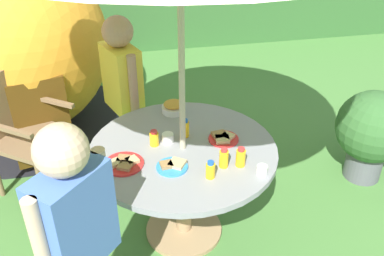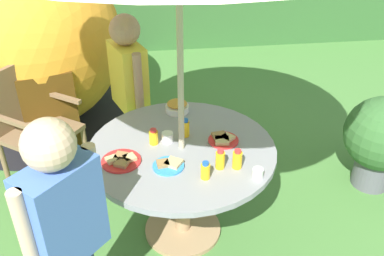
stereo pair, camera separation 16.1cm
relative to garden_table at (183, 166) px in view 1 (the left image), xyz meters
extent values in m
cube|color=#477A38|center=(0.00, 0.00, -0.57)|extent=(10.00, 10.00, 0.02)
cylinder|color=tan|center=(0.00, 0.00, -0.55)|extent=(0.52, 0.52, 0.03)
cylinder|color=tan|center=(0.00, 0.00, -0.23)|extent=(0.10, 0.10, 0.66)
cylinder|color=gray|center=(0.00, 0.00, 0.12)|extent=(1.15, 1.15, 0.04)
cylinder|color=#B7AD8C|center=(0.00, 0.00, 0.54)|extent=(0.04, 0.04, 2.20)
cylinder|color=brown|center=(-0.95, 0.40, -0.35)|extent=(0.04, 0.04, 0.42)
cylinder|color=brown|center=(-0.70, 0.76, -0.35)|extent=(0.04, 0.04, 0.42)
cylinder|color=brown|center=(-1.05, 1.00, -0.35)|extent=(0.04, 0.04, 0.42)
cube|color=brown|center=(-1.00, 0.70, -0.12)|extent=(0.66, 0.66, 0.04)
cube|color=brown|center=(-1.17, 0.82, 0.13)|extent=(0.30, 0.41, 0.47)
cube|color=brown|center=(-1.12, 0.52, 0.09)|extent=(0.40, 0.30, 0.03)
cube|color=brown|center=(-0.87, 0.88, 0.09)|extent=(0.40, 0.30, 0.03)
ellipsoid|color=orange|center=(-1.20, 1.75, 0.25)|extent=(2.06, 2.18, 1.62)
cylinder|color=black|center=(-1.20, 1.75, -0.55)|extent=(2.28, 2.28, 0.01)
cube|color=#4B310D|center=(-0.96, 0.90, -0.12)|extent=(0.45, 0.15, 0.73)
cylinder|color=#595960|center=(1.52, 0.32, -0.44)|extent=(0.28, 0.28, 0.23)
sphere|color=#33602D|center=(1.52, 0.32, -0.09)|extent=(0.56, 0.56, 0.56)
cylinder|color=navy|center=(-0.33, 0.85, -0.27)|extent=(0.08, 0.08, 0.58)
cylinder|color=navy|center=(-0.28, 0.71, -0.27)|extent=(0.08, 0.08, 0.58)
cube|color=yellow|center=(-0.31, 0.78, 0.27)|extent=(0.30, 0.38, 0.49)
cylinder|color=tan|center=(-0.38, 0.96, 0.29)|extent=(0.06, 0.06, 0.44)
cylinder|color=tan|center=(-0.24, 0.61, 0.29)|extent=(0.06, 0.06, 0.44)
sphere|color=tan|center=(-0.31, 0.78, 0.62)|extent=(0.22, 0.22, 0.22)
cube|color=#4C72C6|center=(-0.60, -0.66, 0.29)|extent=(0.37, 0.38, 0.51)
cylinder|color=#D8B293|center=(-0.73, -0.80, 0.32)|extent=(0.06, 0.06, 0.46)
cylinder|color=#D8B293|center=(-0.47, -0.52, 0.32)|extent=(0.06, 0.06, 0.46)
sphere|color=#D8B293|center=(-0.60, -0.66, 0.66)|extent=(0.23, 0.23, 0.23)
cylinder|color=white|center=(0.02, 0.44, 0.16)|extent=(0.16, 0.16, 0.05)
ellipsoid|color=gold|center=(0.02, 0.44, 0.20)|extent=(0.14, 0.14, 0.04)
cylinder|color=red|center=(-0.36, -0.10, 0.15)|extent=(0.23, 0.23, 0.01)
cube|color=tan|center=(-0.31, -0.10, 0.16)|extent=(0.09, 0.09, 0.02)
cube|color=#9E7547|center=(-0.36, -0.08, 0.16)|extent=(0.09, 0.09, 0.02)
cube|color=tan|center=(-0.41, -0.10, 0.16)|extent=(0.09, 0.09, 0.02)
cube|color=#9E7547|center=(-0.36, -0.14, 0.16)|extent=(0.10, 0.10, 0.02)
cylinder|color=#338CD8|center=(-0.10, -0.18, 0.15)|extent=(0.18, 0.18, 0.01)
cube|color=tan|center=(-0.07, -0.18, 0.16)|extent=(0.12, 0.12, 0.02)
cube|color=#9E7547|center=(-0.13, -0.18, 0.16)|extent=(0.08, 0.08, 0.02)
cylinder|color=red|center=(0.26, 0.03, 0.15)|extent=(0.19, 0.19, 0.01)
cube|color=tan|center=(0.29, 0.04, 0.16)|extent=(0.10, 0.10, 0.02)
cube|color=#9E7547|center=(0.25, 0.06, 0.16)|extent=(0.10, 0.10, 0.02)
cube|color=tan|center=(0.25, 0.01, 0.16)|extent=(0.09, 0.09, 0.02)
cylinder|color=yellow|center=(-0.17, 0.06, 0.18)|extent=(0.06, 0.06, 0.09)
cylinder|color=red|center=(-0.17, 0.06, 0.24)|extent=(0.04, 0.04, 0.02)
cylinder|color=yellow|center=(0.04, 0.13, 0.19)|extent=(0.05, 0.05, 0.10)
cylinder|color=blue|center=(0.04, 0.13, 0.25)|extent=(0.04, 0.04, 0.02)
cylinder|color=yellow|center=(0.19, -0.23, 0.19)|extent=(0.05, 0.05, 0.10)
cylinder|color=red|center=(0.19, -0.23, 0.25)|extent=(0.04, 0.04, 0.02)
cylinder|color=yellow|center=(0.10, -0.31, 0.19)|extent=(0.05, 0.05, 0.09)
cylinder|color=blue|center=(0.10, -0.31, 0.24)|extent=(0.04, 0.04, 0.02)
cylinder|color=yellow|center=(0.29, -0.24, 0.19)|extent=(0.06, 0.06, 0.10)
cylinder|color=red|center=(0.29, -0.24, 0.25)|extent=(0.04, 0.04, 0.02)
cylinder|color=white|center=(0.38, -0.34, 0.17)|extent=(0.06, 0.06, 0.06)
cylinder|color=white|center=(-0.08, 0.08, 0.17)|extent=(0.07, 0.07, 0.06)
camera|label=1|loc=(-0.37, -2.12, 1.64)|focal=40.32mm
camera|label=2|loc=(-0.21, -2.15, 1.64)|focal=40.32mm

